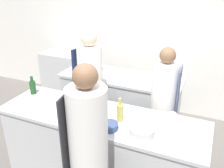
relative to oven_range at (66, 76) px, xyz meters
name	(u,v)px	position (x,y,z in m)	size (l,w,h in m)	color
wall_back	(152,35)	(1.64, 0.36, 0.90)	(8.00, 0.06, 2.80)	silver
prep_counter	(100,148)	(1.64, -1.77, -0.03)	(2.42, 0.74, 0.93)	#B7BABC
pass_counter	(120,102)	(1.42, -0.57, -0.03)	(1.92, 0.70, 0.93)	#B7BABC
oven_range	(66,76)	(0.00, 0.00, 0.00)	(0.82, 0.62, 1.00)	#B7BABC
chef_at_prep_near	(89,160)	(1.87, -2.45, 0.42)	(0.37, 0.35, 1.81)	black
chef_at_stove	(163,108)	(2.22, -1.10, 0.32)	(0.35, 0.33, 1.62)	black
chef_at_pass_far	(91,92)	(1.23, -1.21, 0.40)	(0.38, 0.37, 1.77)	black
bottle_olive_oil	(64,102)	(1.17, -1.76, 0.50)	(0.08, 0.08, 0.19)	silver
bottle_vinegar	(77,96)	(1.27, -1.62, 0.54)	(0.07, 0.07, 0.28)	black
bottle_wine	(33,87)	(0.57, -1.61, 0.53)	(0.08, 0.08, 0.25)	#19471E
bottle_cooking_oil	(120,112)	(1.89, -1.78, 0.54)	(0.07, 0.07, 0.28)	#B2A84C
bottle_sauce	(97,109)	(1.63, -1.81, 0.53)	(0.07, 0.07, 0.25)	#5B2319
bowl_mixing_large	(142,131)	(2.19, -1.92, 0.47)	(0.26, 0.26, 0.08)	#B7BABC
bowl_prep_small	(109,126)	(1.85, -1.97, 0.46)	(0.19, 0.19, 0.07)	navy
bowl_ceramic_blue	(76,116)	(1.43, -1.93, 0.46)	(0.25, 0.25, 0.06)	navy
cup	(172,117)	(2.42, -1.56, 0.48)	(0.09, 0.09, 0.10)	white
stockpot	(95,65)	(0.94, -0.52, 0.53)	(0.25, 0.25, 0.21)	#B7BABC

